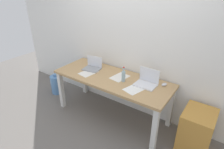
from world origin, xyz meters
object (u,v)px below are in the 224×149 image
at_px(laptop_left, 93,66).
at_px(water_cooler_jug, 57,84).
at_px(beer_bottle, 123,76).
at_px(computer_mouse, 164,84).
at_px(laptop_right, 147,81).
at_px(filing_cabinet, 196,130).
at_px(desk, 112,82).

xyz_separation_m(laptop_left, water_cooler_jug, (-0.91, -0.11, -0.60)).
distance_m(beer_bottle, computer_mouse, 0.61).
bearing_deg(water_cooler_jug, laptop_right, 3.97).
height_order(laptop_right, beer_bottle, beer_bottle).
relative_size(computer_mouse, water_cooler_jug, 0.23).
distance_m(laptop_right, water_cooler_jug, 2.02).
relative_size(beer_bottle, computer_mouse, 2.37).
bearing_deg(laptop_right, computer_mouse, 28.71).
height_order(laptop_right, water_cooler_jug, laptop_right).
bearing_deg(laptop_right, water_cooler_jug, -176.03).
xyz_separation_m(computer_mouse, filing_cabinet, (0.57, -0.14, -0.47)).
relative_size(desk, water_cooler_jug, 4.46).
bearing_deg(laptop_right, filing_cabinet, -1.02).
height_order(laptop_right, computer_mouse, laptop_right).
bearing_deg(filing_cabinet, beer_bottle, -175.20).
bearing_deg(filing_cabinet, water_cooler_jug, -177.48).
distance_m(computer_mouse, filing_cabinet, 0.75).
bearing_deg(beer_bottle, laptop_right, 18.05).
relative_size(laptop_right, beer_bottle, 1.33).
bearing_deg(desk, filing_cabinet, 3.67).
height_order(beer_bottle, filing_cabinet, beer_bottle).
xyz_separation_m(water_cooler_jug, filing_cabinet, (2.72, 0.12, 0.10)).
bearing_deg(computer_mouse, laptop_left, -159.46).
bearing_deg(water_cooler_jug, filing_cabinet, 2.52).
bearing_deg(beer_bottle, filing_cabinet, 4.80).
relative_size(water_cooler_jug, filing_cabinet, 0.73).
distance_m(laptop_left, filing_cabinet, 1.87).
bearing_deg(desk, water_cooler_jug, -178.62).
bearing_deg(laptop_left, desk, -9.24).
bearing_deg(water_cooler_jug, laptop_left, 6.75).
xyz_separation_m(laptop_left, filing_cabinet, (1.81, 0.01, -0.50)).
xyz_separation_m(beer_bottle, water_cooler_jug, (-1.59, -0.02, -0.64)).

